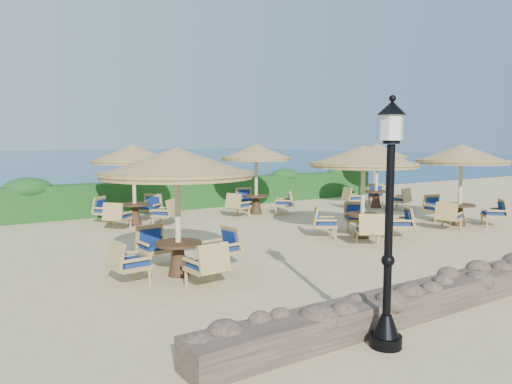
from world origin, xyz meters
name	(u,v)px	position (x,y,z in m)	size (l,w,h in m)	color
ground	(322,233)	(0.00, 0.00, 0.00)	(120.00, 120.00, 0.00)	tan
sea	(6,159)	(0.00, 70.00, 0.00)	(160.00, 160.00, 0.00)	navy
hedge	(209,192)	(0.00, 7.20, 0.60)	(18.00, 0.90, 1.20)	#143E15
lamp_post	(389,235)	(-4.80, -6.80, 1.55)	(0.44, 0.44, 3.31)	black
extra_parasol	(375,153)	(7.80, 5.20, 2.17)	(2.30, 2.30, 2.41)	beige
cafe_set_0	(177,184)	(-5.63, -1.96, 1.90)	(3.14, 3.14, 2.65)	beige
cafe_set_1	(363,172)	(0.44, -1.21, 1.89)	(3.08, 3.08, 2.65)	beige
cafe_set_2	(461,167)	(4.60, -1.50, 1.94)	(2.91, 2.91, 2.65)	beige
cafe_set_3	(134,170)	(-4.20, 4.56, 1.81)	(2.74, 2.74, 2.65)	beige
cafe_set_4	(256,165)	(0.51, 4.38, 1.87)	(2.76, 2.76, 2.65)	beige
cafe_set_5	(377,164)	(5.59, 3.05, 1.81)	(2.70, 2.66, 2.65)	beige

